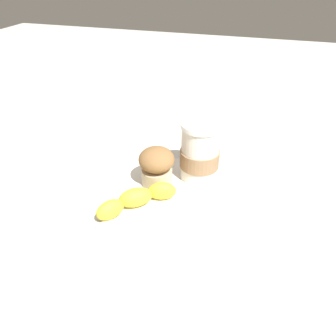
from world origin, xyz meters
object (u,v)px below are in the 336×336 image
(banana, at_px, (137,199))
(sugar_packet, at_px, (111,227))
(coffee_cup, at_px, (200,152))
(muffin, at_px, (157,166))

(banana, relative_size, sugar_packet, 2.74)
(banana, xyz_separation_m, sugar_packet, (0.07, -0.02, -0.02))
(coffee_cup, relative_size, muffin, 1.54)
(muffin, relative_size, sugar_packet, 1.69)
(coffee_cup, xyz_separation_m, sugar_packet, (0.21, -0.11, -0.06))
(muffin, height_order, banana, muffin)
(banana, bearing_deg, coffee_cup, 145.93)
(coffee_cup, distance_m, banana, 0.17)
(banana, bearing_deg, muffin, 171.48)
(coffee_cup, relative_size, sugar_packet, 2.61)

